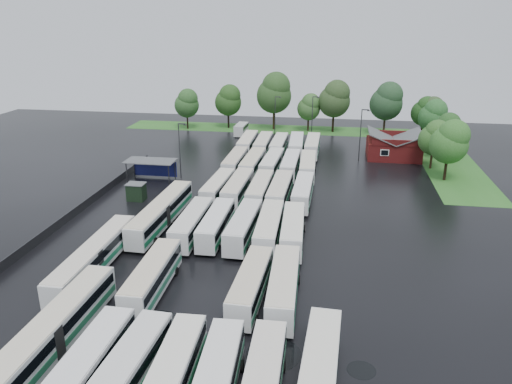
# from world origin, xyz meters

# --- Properties ---
(ground) EXTENTS (160.00, 160.00, 0.00)m
(ground) POSITION_xyz_m (0.00, 0.00, 0.00)
(ground) COLOR black
(ground) RESTS_ON ground
(brick_building) EXTENTS (10.07, 8.60, 5.39)m
(brick_building) POSITION_xyz_m (24.00, 42.77, 1.87)
(brick_building) COLOR maroon
(brick_building) RESTS_ON ground
(wash_shed) EXTENTS (8.20, 4.20, 3.58)m
(wash_shed) POSITION_xyz_m (-17.20, 22.02, 2.99)
(wash_shed) COLOR #2D2D30
(wash_shed) RESTS_ON ground
(utility_hut) EXTENTS (2.70, 2.20, 2.62)m
(utility_hut) POSITION_xyz_m (-16.20, 12.60, 1.32)
(utility_hut) COLOR black
(utility_hut) RESTS_ON ground
(grass_strip_north) EXTENTS (80.00, 10.00, 0.01)m
(grass_strip_north) POSITION_xyz_m (2.00, 64.80, 0.01)
(grass_strip_north) COLOR #2D6A22
(grass_strip_north) RESTS_ON ground
(grass_strip_east) EXTENTS (10.00, 50.00, 0.01)m
(grass_strip_east) POSITION_xyz_m (34.00, 42.80, 0.01)
(grass_strip_east) COLOR #2D6A22
(grass_strip_east) RESTS_ON ground
(west_fence) EXTENTS (0.10, 50.00, 1.20)m
(west_fence) POSITION_xyz_m (-22.20, 8.00, 0.60)
(west_fence) COLOR #2D2D30
(west_fence) RESTS_ON ground
(bus_r0c0) EXTENTS (2.75, 12.26, 3.40)m
(bus_r0c0) POSITION_xyz_m (-4.40, -26.26, 1.87)
(bus_r0c0) COLOR silver
(bus_r0c0) RESTS_ON ground
(bus_r0c1) EXTENTS (3.16, 12.21, 3.37)m
(bus_r0c1) POSITION_xyz_m (-1.37, -26.21, 1.85)
(bus_r0c1) COLOR silver
(bus_r0c1) RESTS_ON ground
(bus_r0c2) EXTENTS (2.90, 11.87, 3.28)m
(bus_r0c2) POSITION_xyz_m (1.97, -25.91, 1.80)
(bus_r0c2) COLOR silver
(bus_r0c2) RESTS_ON ground
(bus_r0c4) EXTENTS (2.74, 11.76, 3.26)m
(bus_r0c4) POSITION_xyz_m (8.49, -25.70, 1.79)
(bus_r0c4) COLOR silver
(bus_r0c4) RESTS_ON ground
(bus_r1c0) EXTENTS (2.82, 12.05, 3.34)m
(bus_r1c0) POSITION_xyz_m (-4.46, -12.45, 1.84)
(bus_r1c0) COLOR silver
(bus_r1c0) RESTS_ON ground
(bus_r1c3) EXTENTS (2.86, 11.69, 3.23)m
(bus_r1c3) POSITION_xyz_m (5.38, -12.29, 1.78)
(bus_r1c3) COLOR silver
(bus_r1c3) RESTS_ON ground
(bus_r1c4) EXTENTS (3.04, 12.26, 3.39)m
(bus_r1c4) POSITION_xyz_m (8.54, -12.25, 1.86)
(bus_r1c4) COLOR silver
(bus_r1c4) RESTS_ON ground
(bus_r2c0) EXTENTS (2.55, 11.90, 3.31)m
(bus_r2c0) POSITION_xyz_m (-4.27, 1.07, 1.82)
(bus_r2c0) COLOR silver
(bus_r2c0) RESTS_ON ground
(bus_r2c1) EXTENTS (2.53, 11.66, 3.24)m
(bus_r2c1) POSITION_xyz_m (-1.32, 1.41, 1.78)
(bus_r2c1) COLOR silver
(bus_r2c1) RESTS_ON ground
(bus_r2c2) EXTENTS (2.89, 12.08, 3.34)m
(bus_r2c2) POSITION_xyz_m (2.17, 1.25, 1.84)
(bus_r2c2) COLOR silver
(bus_r2c2) RESTS_ON ground
(bus_r2c3) EXTENTS (2.91, 12.28, 3.40)m
(bus_r2c3) POSITION_xyz_m (5.35, 1.13, 1.87)
(bus_r2c3) COLOR silver
(bus_r2c3) RESTS_ON ground
(bus_r2c4) EXTENTS (3.09, 12.05, 3.33)m
(bus_r2c4) POSITION_xyz_m (8.23, 1.05, 1.83)
(bus_r2c4) COLOR silver
(bus_r2c4) RESTS_ON ground
(bus_r3c0) EXTENTS (2.95, 11.65, 3.22)m
(bus_r3c0) POSITION_xyz_m (-4.26, 15.05, 1.77)
(bus_r3c0) COLOR silver
(bus_r3c0) RESTS_ON ground
(bus_r3c1) EXTENTS (2.86, 12.23, 3.39)m
(bus_r3c1) POSITION_xyz_m (-1.17, 14.87, 1.86)
(bus_r3c1) COLOR silver
(bus_r3c1) RESTS_ON ground
(bus_r3c2) EXTENTS (2.61, 11.94, 3.32)m
(bus_r3c2) POSITION_xyz_m (2.17, 14.72, 1.83)
(bus_r3c2) COLOR silver
(bus_r3c2) RESTS_ON ground
(bus_r3c3) EXTENTS (2.79, 12.24, 3.40)m
(bus_r3c3) POSITION_xyz_m (5.14, 14.52, 1.87)
(bus_r3c3) COLOR silver
(bus_r3c3) RESTS_ON ground
(bus_r3c4) EXTENTS (2.62, 11.69, 3.25)m
(bus_r3c4) POSITION_xyz_m (8.45, 15.02, 1.79)
(bus_r3c4) COLOR silver
(bus_r3c4) RESTS_ON ground
(bus_r4c0) EXTENTS (2.61, 11.88, 3.30)m
(bus_r4c0) POSITION_xyz_m (-4.33, 28.59, 1.82)
(bus_r4c0) COLOR silver
(bus_r4c0) RESTS_ON ground
(bus_r4c1) EXTENTS (2.91, 12.19, 3.37)m
(bus_r4c1) POSITION_xyz_m (-1.11, 28.10, 1.86)
(bus_r4c1) COLOR silver
(bus_r4c1) RESTS_ON ground
(bus_r4c2) EXTENTS (2.99, 12.10, 3.34)m
(bus_r4c2) POSITION_xyz_m (2.16, 28.63, 1.84)
(bus_r4c2) COLOR silver
(bus_r4c2) RESTS_ON ground
(bus_r4c3) EXTENTS (2.54, 11.85, 3.30)m
(bus_r4c3) POSITION_xyz_m (5.38, 28.32, 1.81)
(bus_r4c3) COLOR silver
(bus_r4c3) RESTS_ON ground
(bus_r4c4) EXTENTS (2.87, 11.92, 3.30)m
(bus_r4c4) POSITION_xyz_m (8.38, 28.06, 1.81)
(bus_r4c4) COLOR silver
(bus_r4c4) RESTS_ON ground
(bus_r5c0) EXTENTS (2.77, 12.18, 3.38)m
(bus_r5c0) POSITION_xyz_m (-4.52, 42.11, 1.86)
(bus_r5c0) COLOR silver
(bus_r5c0) RESTS_ON ground
(bus_r5c1) EXTENTS (2.66, 11.94, 3.32)m
(bus_r5c1) POSITION_xyz_m (-1.30, 41.79, 1.82)
(bus_r5c1) COLOR silver
(bus_r5c1) RESTS_ON ground
(bus_r5c2) EXTENTS (2.58, 11.71, 3.25)m
(bus_r5c2) POSITION_xyz_m (1.86, 41.67, 1.79)
(bus_r5c2) COLOR silver
(bus_r5c2) RESTS_ON ground
(bus_r5c3) EXTENTS (3.13, 12.29, 3.39)m
(bus_r5c3) POSITION_xyz_m (5.27, 42.05, 1.87)
(bus_r5c3) COLOR silver
(bus_r5c3) RESTS_ON ground
(bus_r5c4) EXTENTS (2.59, 11.95, 3.32)m
(bus_r5c4) POSITION_xyz_m (8.42, 42.26, 1.83)
(bus_r5c4) COLOR silver
(bus_r5c4) RESTS_ON ground
(artic_bus_west_a) EXTENTS (2.84, 18.27, 3.38)m
(artic_bus_west_a) POSITION_xyz_m (-9.23, -22.70, 1.88)
(artic_bus_west_a) COLOR silver
(artic_bus_west_a) RESTS_ON ground
(artic_bus_west_b) EXTENTS (3.08, 18.14, 3.35)m
(artic_bus_west_b) POSITION_xyz_m (-9.25, 4.04, 1.86)
(artic_bus_west_b) COLOR silver
(artic_bus_west_b) RESTS_ON ground
(artic_bus_west_c) EXTENTS (2.61, 17.34, 3.21)m
(artic_bus_west_c) POSITION_xyz_m (-12.16, -9.21, 1.78)
(artic_bus_west_c) COLOR silver
(artic_bus_west_c) RESTS_ON ground
(minibus) EXTENTS (2.45, 6.01, 2.59)m
(minibus) POSITION_xyz_m (-8.67, 57.13, 1.44)
(minibus) COLOR silver
(minibus) RESTS_ON ground
(tree_north_0) EXTENTS (5.88, 5.88, 9.74)m
(tree_north_0) POSITION_xyz_m (-22.71, 61.84, 6.27)
(tree_north_0) COLOR black
(tree_north_0) RESTS_ON ground
(tree_north_1) EXTENTS (6.42, 6.42, 10.63)m
(tree_north_1) POSITION_xyz_m (-13.04, 64.35, 6.84)
(tree_north_1) COLOR black
(tree_north_1) RESTS_ON ground
(tree_north_2) EXTENTS (8.30, 8.30, 13.75)m
(tree_north_2) POSITION_xyz_m (-1.91, 64.54, 8.85)
(tree_north_2) COLOR #2F2211
(tree_north_2) RESTS_ON ground
(tree_north_3) EXTENTS (5.43, 5.43, 8.99)m
(tree_north_3) POSITION_xyz_m (6.43, 64.05, 5.78)
(tree_north_3) COLOR black
(tree_north_3) RESTS_ON ground
(tree_north_4) EXTENTS (7.40, 7.40, 12.25)m
(tree_north_4) POSITION_xyz_m (12.30, 63.90, 7.88)
(tree_north_4) COLOR black
(tree_north_4) RESTS_ON ground
(tree_north_5) EXTENTS (7.40, 7.40, 12.26)m
(tree_north_5) POSITION_xyz_m (23.96, 62.35, 7.89)
(tree_north_5) COLOR #322519
(tree_north_5) RESTS_ON ground
(tree_north_6) EXTENTS (5.68, 5.68, 9.41)m
(tree_north_6) POSITION_xyz_m (33.52, 60.83, 6.05)
(tree_north_6) COLOR black
(tree_north_6) RESTS_ON ground
(tree_east_0) EXTENTS (6.27, 6.27, 10.39)m
(tree_east_0) POSITION_xyz_m (31.41, 29.82, 6.68)
(tree_east_0) COLOR black
(tree_east_0) RESTS_ON ground
(tree_east_1) EXTENTS (5.41, 5.41, 8.97)m
(tree_east_1) POSITION_xyz_m (30.18, 36.43, 5.77)
(tree_east_1) COLOR #352415
(tree_east_1) RESTS_ON ground
(tree_east_2) EXTENTS (5.43, 5.43, 9.00)m
(tree_east_2) POSITION_xyz_m (33.53, 43.73, 5.79)
(tree_east_2) COLOR black
(tree_east_2) RESTS_ON ground
(tree_east_3) EXTENTS (5.95, 5.95, 9.85)m
(tree_east_3) POSITION_xyz_m (32.89, 54.34, 6.34)
(tree_east_3) COLOR #312415
(tree_east_3) RESTS_ON ground
(tree_east_4) EXTENTS (5.67, 5.64, 9.34)m
(tree_east_4) POSITION_xyz_m (32.25, 61.54, 6.00)
(tree_east_4) COLOR black
(tree_east_4) RESTS_ON ground
(lamp_post_ne) EXTENTS (1.52, 0.30, 9.86)m
(lamp_post_ne) POSITION_xyz_m (17.50, 39.56, 5.72)
(lamp_post_ne) COLOR #2D2D30
(lamp_post_ne) RESTS_ON ground
(lamp_post_nw) EXTENTS (1.45, 0.28, 9.44)m
(lamp_post_nw) POSITION_xyz_m (-12.73, 24.04, 5.48)
(lamp_post_nw) COLOR #2D2D30
(lamp_post_nw) RESTS_ON ground
(lamp_post_back_w) EXTENTS (1.42, 0.28, 9.24)m
(lamp_post_back_w) POSITION_xyz_m (-0.62, 56.16, 5.36)
(lamp_post_back_w) COLOR #2D2D30
(lamp_post_back_w) RESTS_ON ground
(lamp_post_back_e) EXTENTS (1.50, 0.29, 9.77)m
(lamp_post_back_e) POSITION_xyz_m (7.75, 54.07, 5.67)
(lamp_post_back_e) COLOR #2D2D30
(lamp_post_back_e) RESTS_ON ground
(puddle_0) EXTENTS (6.43, 6.43, 0.01)m
(puddle_0) POSITION_xyz_m (-2.52, -18.46, 0.00)
(puddle_0) COLOR black
(puddle_0) RESTS_ON ground
(puddle_1) EXTENTS (4.56, 4.56, 0.01)m
(puddle_1) POSITION_xyz_m (8.56, -19.96, 0.00)
(puddle_1) COLOR black
(puddle_1) RESTS_ON ground
(puddle_2) EXTENTS (6.24, 6.24, 0.01)m
(puddle_2) POSITION_xyz_m (-9.56, 2.00, 0.00)
(puddle_2) COLOR black
(puddle_2) RESTS_ON ground
(puddle_3) EXTENTS (3.01, 3.01, 0.01)m
(puddle_3) POSITION_xyz_m (4.27, 0.83, 0.00)
(puddle_3) COLOR black
(puddle_3) RESTS_ON ground
(puddle_4) EXTENTS (2.30, 2.30, 0.01)m
(puddle_4) POSITION_xyz_m (15.60, -20.83, 0.00)
(puddle_4) COLOR black
(puddle_4) RESTS_ON ground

